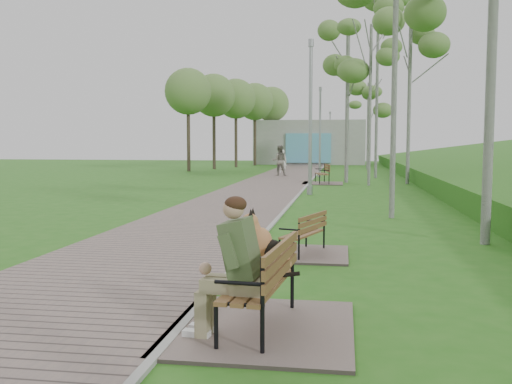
% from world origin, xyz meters
% --- Properties ---
extents(walkway, '(3.50, 67.00, 0.04)m').
position_xyz_m(walkway, '(-1.75, 21.50, 0.02)').
color(walkway, '#75645F').
rests_on(walkway, ground).
extents(kerb, '(0.10, 67.00, 0.05)m').
position_xyz_m(kerb, '(0.00, 21.50, 0.03)').
color(kerb, '#999993').
rests_on(kerb, ground).
extents(building_north, '(10.00, 5.20, 4.00)m').
position_xyz_m(building_north, '(-1.50, 50.97, 1.99)').
color(building_north, '#9E9E99').
rests_on(building_north, ground).
extents(bench_main, '(1.95, 2.17, 1.70)m').
position_xyz_m(bench_main, '(0.76, 3.48, 0.48)').
color(bench_main, '#75645F').
rests_on(bench_main, ground).
extents(bench_second, '(1.53, 1.70, 0.94)m').
position_xyz_m(bench_second, '(1.00, 7.68, 0.17)').
color(bench_second, '#75645F').
rests_on(bench_second, ground).
extents(bench_third, '(1.93, 2.15, 1.19)m').
position_xyz_m(bench_third, '(0.64, 25.44, 0.22)').
color(bench_third, '#75645F').
rests_on(bench_third, ground).
extents(lamp_post_second, '(0.23, 0.23, 5.88)m').
position_xyz_m(lamp_post_second, '(0.40, 19.50, 2.75)').
color(lamp_post_second, '#95979C').
rests_on(lamp_post_second, ground).
extents(lamp_post_third, '(0.20, 0.20, 5.18)m').
position_xyz_m(lamp_post_third, '(0.28, 30.81, 2.42)').
color(lamp_post_third, '#95979C').
rests_on(lamp_post_third, ground).
extents(lamp_post_far, '(0.18, 0.18, 4.73)m').
position_xyz_m(lamp_post_far, '(0.38, 48.92, 2.21)').
color(lamp_post_far, '#95979C').
rests_on(lamp_post_far, ground).
extents(pedestrian_near, '(0.61, 0.44, 1.55)m').
position_xyz_m(pedestrian_near, '(-2.27, 34.21, 0.78)').
color(pedestrian_near, white).
rests_on(pedestrian_near, ground).
extents(pedestrian_far, '(0.96, 0.79, 1.83)m').
position_xyz_m(pedestrian_far, '(-2.13, 31.36, 0.91)').
color(pedestrian_far, gray).
rests_on(pedestrian_far, ground).
extents(birch_mid_c, '(2.47, 2.47, 7.68)m').
position_xyz_m(birch_mid_c, '(2.84, 24.66, 6.03)').
color(birch_mid_c, silver).
rests_on(birch_mid_c, ground).
extents(birch_far_a, '(2.38, 2.38, 8.98)m').
position_xyz_m(birch_far_a, '(4.71, 25.82, 7.05)').
color(birch_far_a, silver).
rests_on(birch_far_a, ground).
extents(birch_far_b, '(2.54, 2.54, 8.25)m').
position_xyz_m(birch_far_b, '(1.80, 26.53, 6.48)').
color(birch_far_b, silver).
rests_on(birch_far_b, ground).
extents(birch_far_c, '(2.93, 2.93, 11.59)m').
position_xyz_m(birch_far_c, '(3.44, 30.35, 9.10)').
color(birch_far_c, silver).
rests_on(birch_far_c, ground).
extents(birch_distant_a, '(2.22, 2.22, 6.66)m').
position_xyz_m(birch_distant_a, '(3.37, 40.93, 5.23)').
color(birch_distant_a, silver).
rests_on(birch_distant_a, ground).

